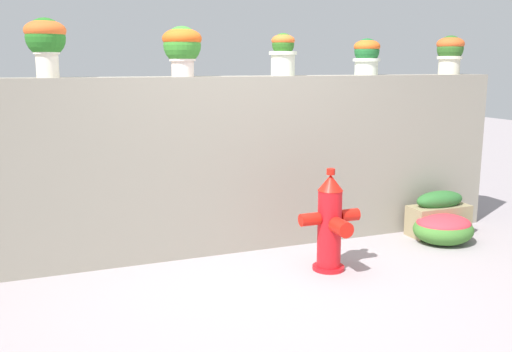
% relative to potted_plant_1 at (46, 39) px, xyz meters
% --- Properties ---
extents(ground_plane, '(24.00, 24.00, 0.00)m').
position_rel_potted_plant_1_xyz_m(ground_plane, '(1.52, -1.02, -1.89)').
color(ground_plane, '#9A9093').
extents(stone_wall, '(5.53, 0.35, 1.59)m').
position_rel_potted_plant_1_xyz_m(stone_wall, '(1.52, 0.01, -1.09)').
color(stone_wall, gray).
rests_on(stone_wall, ground).
extents(potted_plant_1, '(0.32, 0.32, 0.46)m').
position_rel_potted_plant_1_xyz_m(potted_plant_1, '(0.00, 0.00, 0.00)').
color(potted_plant_1, silver).
rests_on(potted_plant_1, stone_wall).
extents(potted_plant_2, '(0.33, 0.33, 0.42)m').
position_rel_potted_plant_1_xyz_m(potted_plant_2, '(1.09, -0.02, -0.04)').
color(potted_plant_2, silver).
rests_on(potted_plant_2, stone_wall).
extents(potted_plant_3, '(0.26, 0.26, 0.38)m').
position_rel_potted_plant_1_xyz_m(potted_plant_3, '(2.02, -0.03, -0.09)').
color(potted_plant_3, silver).
rests_on(potted_plant_3, stone_wall).
extents(potted_plant_4, '(0.27, 0.27, 0.35)m').
position_rel_potted_plant_1_xyz_m(potted_plant_4, '(2.95, 0.05, -0.10)').
color(potted_plant_4, silver).
rests_on(potted_plant_4, stone_wall).
extents(potted_plant_5, '(0.28, 0.28, 0.40)m').
position_rel_potted_plant_1_xyz_m(potted_plant_5, '(3.93, 0.02, -0.06)').
color(potted_plant_5, beige).
rests_on(potted_plant_5, stone_wall).
extents(fire_hydrant, '(0.53, 0.42, 0.86)m').
position_rel_potted_plant_1_xyz_m(fire_hydrant, '(2.09, -0.85, -1.49)').
color(fire_hydrant, red).
rests_on(fire_hydrant, ground).
extents(flower_bush_left, '(0.59, 0.53, 0.28)m').
position_rel_potted_plant_1_xyz_m(flower_bush_left, '(3.47, -0.60, -1.74)').
color(flower_bush_left, '#40782F').
rests_on(flower_bush_left, ground).
extents(planter_box, '(0.63, 0.27, 0.45)m').
position_rel_potted_plant_1_xyz_m(planter_box, '(3.59, -0.37, -1.67)').
color(planter_box, '#91825C').
rests_on(planter_box, ground).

